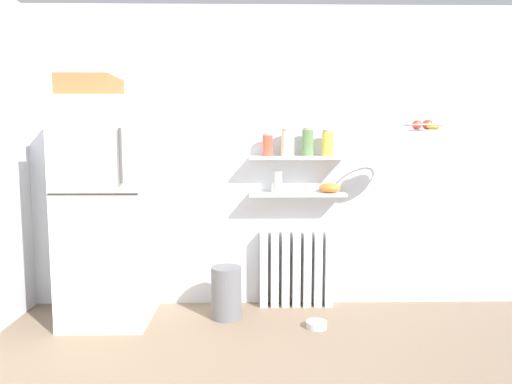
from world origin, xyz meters
TOP-DOWN VIEW (x-y plane):
  - back_wall at (0.00, 2.05)m, footprint 7.04×0.10m
  - refrigerator at (-1.44, 1.65)m, footprint 0.67×0.73m
  - radiator at (0.12, 1.92)m, footprint 0.64×0.12m
  - wall_shelf_lower at (0.12, 1.89)m, footprint 0.82×0.22m
  - wall_shelf_upper at (0.12, 1.89)m, footprint 0.82×0.22m
  - storage_jar_0 at (-0.14, 1.89)m, footprint 0.09×0.09m
  - storage_jar_1 at (0.04, 1.89)m, footprint 0.11×0.11m
  - storage_jar_2 at (0.21, 1.89)m, footprint 0.10×0.10m
  - storage_jar_3 at (0.38, 1.89)m, footprint 0.10×0.10m
  - vase at (-0.05, 1.89)m, footprint 0.08×0.08m
  - shelf_bowl at (0.40, 1.89)m, footprint 0.18×0.18m
  - trash_bin at (-0.48, 1.64)m, footprint 0.25×0.25m
  - pet_food_bowl at (0.23, 1.42)m, footprint 0.17×0.17m
  - hanging_fruit_basket at (1.04, 1.49)m, footprint 0.30×0.30m

SIDE VIEW (x-z plane):
  - pet_food_bowl at x=0.23m, z-range 0.00..0.05m
  - trash_bin at x=-0.48m, z-range 0.00..0.43m
  - radiator at x=0.12m, z-range 0.00..0.66m
  - refrigerator at x=-1.44m, z-range -0.05..1.91m
  - wall_shelf_lower at x=0.12m, z-range 0.99..1.01m
  - shelf_bowl at x=0.40m, z-range 1.01..1.09m
  - vase at x=-0.05m, z-range 1.01..1.19m
  - back_wall at x=0.00m, z-range 0.00..2.60m
  - wall_shelf_upper at x=0.12m, z-range 1.30..1.33m
  - storage_jar_0 at x=-0.14m, z-range 1.32..1.52m
  - storage_jar_3 at x=0.38m, z-range 1.32..1.55m
  - storage_jar_1 at x=0.04m, z-range 1.32..1.55m
  - storage_jar_2 at x=0.21m, z-range 1.32..1.56m
  - hanging_fruit_basket at x=1.04m, z-range 1.52..1.61m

